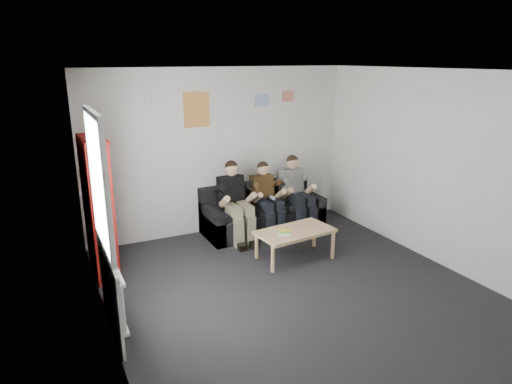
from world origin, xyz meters
The scene contains 14 objects.
room_shell centered at (0.00, 0.00, 1.35)m, with size 5.00×5.00×5.00m.
sofa centered at (0.57, 2.12, 0.28)m, with size 2.01×0.82×0.78m.
bookshelf centered at (-2.08, 1.63, 0.94)m, with size 0.28×0.84×1.87m.
coffee_table centered at (0.48, 0.87, 0.39)m, with size 1.10×0.61×0.44m.
game_cases centered at (0.27, 0.85, 0.46)m, with size 0.20×0.17×0.04m.
person_left centered at (0.01, 1.93, 0.63)m, with size 0.40×0.85×1.27m.
person_middle centered at (0.57, 1.93, 0.60)m, with size 0.36×0.78×1.20m.
person_right centered at (1.13, 1.93, 0.62)m, with size 0.39×0.84×1.26m.
radiator centered at (-2.15, 0.20, 0.35)m, with size 0.10×0.64×0.60m.
window centered at (-2.22, 0.20, 1.03)m, with size 0.05×1.30×2.36m.
poster_large centered at (-0.40, 2.49, 2.05)m, with size 0.42×0.01×0.55m, color gold.
poster_blue centered at (0.75, 2.49, 2.15)m, with size 0.25×0.01×0.20m, color #447CE7.
poster_pink centered at (1.25, 2.49, 2.20)m, with size 0.22×0.01×0.18m, color #BD3B93.
poster_sign centered at (-1.00, 2.49, 2.25)m, with size 0.20×0.01×0.14m, color silver.
Camera 1 is at (-2.74, -4.40, 2.84)m, focal length 32.00 mm.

